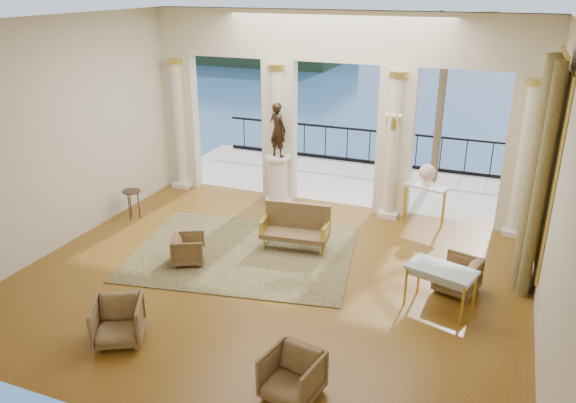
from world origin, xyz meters
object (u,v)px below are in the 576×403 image
at_px(armchair_d, 188,248).
at_px(pedestal, 278,181).
at_px(game_table, 441,272).
at_px(console_table, 425,192).
at_px(armchair_b, 292,374).
at_px(armchair_c, 457,274).
at_px(statue, 278,130).
at_px(side_table, 132,195).
at_px(settee, 296,227).
at_px(armchair_a, 118,320).

distance_m(armchair_d, pedestal, 3.57).
distance_m(game_table, console_table, 3.55).
xyz_separation_m(pedestal, console_table, (3.50, 0.05, 0.18)).
bearing_deg(armchair_b, armchair_c, 74.88).
relative_size(armchair_b, statue, 0.55).
relative_size(pedestal, side_table, 1.75).
height_order(armchair_d, statue, statue).
xyz_separation_m(armchair_d, pedestal, (0.40, 3.54, 0.26)).
xyz_separation_m(statue, side_table, (-2.70, -2.13, -1.25)).
bearing_deg(settee, console_table, 37.85).
bearing_deg(armchair_c, pedestal, -105.21).
distance_m(armchair_c, game_table, 0.77).
relative_size(armchair_c, side_table, 1.03).
relative_size(armchair_d, game_table, 0.51).
distance_m(armchair_d, statue, 3.87).
distance_m(armchair_b, armchair_d, 4.24).
distance_m(settee, side_table, 3.98).
distance_m(game_table, side_table, 7.12).
bearing_deg(armchair_d, armchair_a, 161.01).
xyz_separation_m(settee, console_table, (2.22, 2.18, 0.30)).
xyz_separation_m(armchair_c, statue, (-4.52, 2.75, 1.48)).
distance_m(settee, statue, 2.84).
distance_m(armchair_d, console_table, 5.32).
bearing_deg(side_table, game_table, -10.39).
height_order(pedestal, side_table, pedestal).
bearing_deg(armchair_a, game_table, 3.57).
xyz_separation_m(armchair_a, pedestal, (0.05, 6.12, 0.20)).
bearing_deg(pedestal, armchair_b, -65.91).
relative_size(armchair_b, armchair_c, 1.03).
bearing_deg(armchair_a, pedestal, 61.20).
distance_m(armchair_a, console_table, 7.13).
bearing_deg(settee, armchair_a, -114.97).
bearing_deg(game_table, console_table, 119.74).
height_order(armchair_c, statue, statue).
xyz_separation_m(armchair_d, game_table, (4.70, 0.13, 0.35)).
xyz_separation_m(armchair_c, console_table, (-1.02, 2.80, 0.40)).
xyz_separation_m(armchair_a, side_table, (-2.65, 3.99, 0.21)).
height_order(pedestal, console_table, pedestal).
bearing_deg(settee, armchair_c, -17.40).
relative_size(armchair_a, game_table, 0.61).
xyz_separation_m(armchair_c, game_table, (-0.22, -0.66, 0.32)).
height_order(armchair_a, settee, settee).
height_order(settee, statue, statue).
relative_size(armchair_b, console_table, 0.70).
bearing_deg(side_table, armchair_a, -56.44).
height_order(armchair_b, armchair_c, armchair_b).
bearing_deg(statue, armchair_d, 104.52).
bearing_deg(statue, armchair_b, 135.00).
relative_size(armchair_c, pedestal, 0.59).
bearing_deg(armchair_c, console_table, -143.92).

